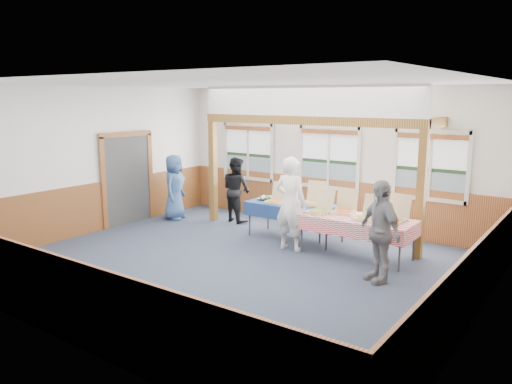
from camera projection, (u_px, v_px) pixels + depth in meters
floor at (237, 265)px, 8.96m from camera, size 8.00×8.00×0.00m
ceiling at (235, 83)px, 8.36m from camera, size 8.00×8.00×0.00m
wall_back at (330, 158)px, 11.45m from camera, size 8.00×0.00×8.00m
wall_front at (53, 215)px, 5.87m from camera, size 8.00×0.00×8.00m
wall_left at (93, 160)px, 10.95m from camera, size 0.00×8.00×8.00m
wall_right at (483, 206)px, 6.37m from camera, size 0.00×8.00×8.00m
wainscot_back at (328, 202)px, 11.63m from camera, size 7.98×0.05×1.10m
wainscot_front at (62, 298)px, 6.08m from camera, size 7.98×0.05×1.10m
wainscot_left at (96, 207)px, 11.13m from camera, size 0.05×6.98×1.10m
wainscot_right at (474, 283)px, 6.58m from camera, size 0.05×6.98×1.10m
cased_opening at (127, 180)px, 11.75m from camera, size 0.06×1.30×2.10m
window_left at (248, 148)px, 12.72m from camera, size 1.56×0.10×1.46m
window_mid at (329, 154)px, 11.40m from camera, size 1.56×0.10×1.46m
window_right at (431, 162)px, 10.08m from camera, size 1.56×0.10×1.46m
post_left at (213, 172)px, 12.00m from camera, size 0.15×0.15×2.40m
post_right at (421, 195)px, 9.13m from camera, size 0.15×0.15×2.40m
cross_beam at (304, 120)px, 10.33m from camera, size 5.15×0.18×0.18m
table_left at (295, 206)px, 10.50m from camera, size 2.23×1.65×0.76m
table_right at (357, 220)px, 9.32m from camera, size 2.19×1.10×0.76m
pizza_box_a at (276, 199)px, 10.62m from camera, size 0.42×0.50×0.41m
pizza_box_b at (313, 201)px, 10.41m from camera, size 0.50×0.58×0.47m
pizza_box_c at (319, 210)px, 9.64m from camera, size 0.47×0.54×0.44m
pizza_box_d at (344, 209)px, 9.65m from camera, size 0.49×0.57×0.45m
pizza_box_e at (368, 216)px, 9.09m from camera, size 0.45×0.53×0.45m
pizza_box_f at (394, 217)px, 9.03m from camera, size 0.48×0.57×0.46m
veggie_tray at (266, 198)px, 10.91m from camera, size 0.37×0.37×0.09m
drink_glass at (397, 223)px, 8.61m from camera, size 0.07×0.07×0.15m
woman_white at (291, 204)px, 9.69m from camera, size 0.68×0.45×1.85m
woman_black at (236, 189)px, 11.97m from camera, size 0.88×0.76×1.57m
man_blue at (174, 187)px, 12.21m from camera, size 0.77×0.92×1.60m
person_grey at (380, 231)px, 8.03m from camera, size 1.05×0.89×1.68m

